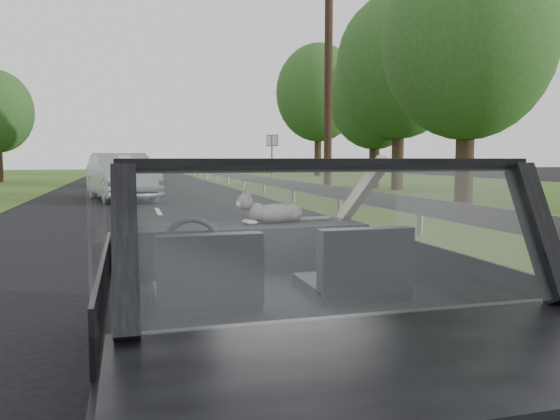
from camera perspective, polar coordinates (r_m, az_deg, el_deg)
ground at (r=3.36m, az=-0.95°, el=-20.02°), size 140.00×140.00×0.00m
subject_car at (r=3.12m, az=-0.98°, el=-7.92°), size 1.80×4.00×1.45m
dashboard at (r=3.69m, az=-3.43°, el=-3.85°), size 1.58×0.45×0.30m
driver_seat at (r=2.73m, az=-7.62°, el=-6.56°), size 0.50×0.72×0.42m
passenger_seat at (r=2.95m, az=8.05°, el=-5.68°), size 0.50×0.72×0.42m
steering_wheel at (r=3.33m, az=-9.12°, el=-3.71°), size 0.36×0.36×0.04m
cat at (r=3.76m, az=-0.42°, el=-0.21°), size 0.54×0.27×0.23m
guardrail at (r=13.92m, az=5.78°, el=1.86°), size 0.05×90.00×0.32m
other_car at (r=19.59m, az=-16.21°, el=3.38°), size 2.87×5.20×1.62m
highway_sign at (r=31.87m, az=-0.83°, el=5.37°), size 0.53×1.07×2.79m
utility_pole at (r=20.35m, az=5.08°, el=14.00°), size 0.36×0.36×8.95m
tree_0 at (r=16.35m, az=18.96°, el=12.66°), size 5.06×5.06×7.16m
tree_1 at (r=25.32m, az=12.32°, el=11.64°), size 5.89×5.89×8.46m
tree_2 at (r=26.67m, az=9.90°, el=9.61°), size 5.43×5.43×6.83m
tree_3 at (r=43.98m, az=4.01°, el=10.16°), size 8.39×8.39×10.11m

